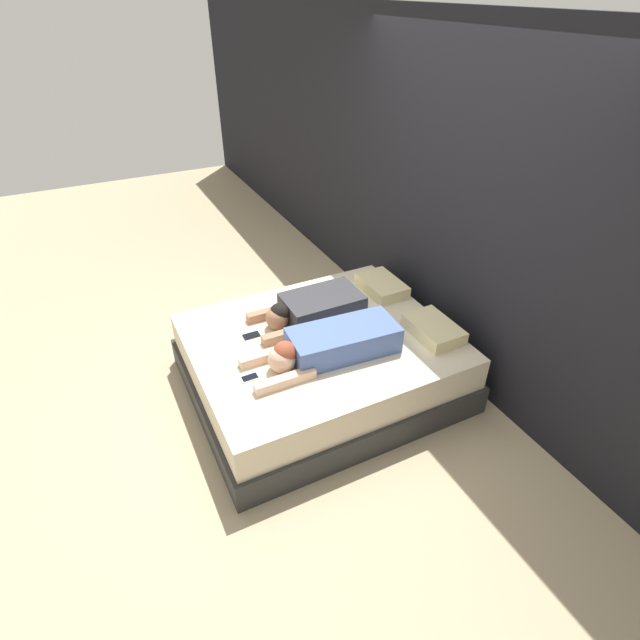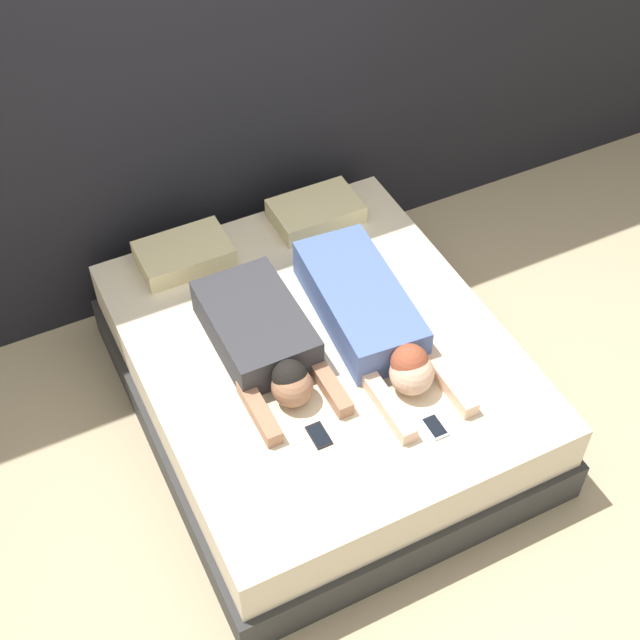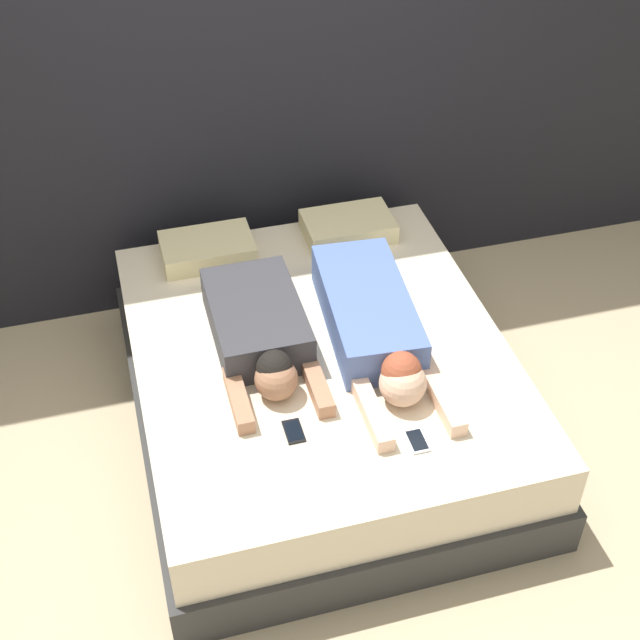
# 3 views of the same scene
# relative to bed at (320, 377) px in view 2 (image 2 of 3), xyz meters

# --- Properties ---
(ground_plane) EXTENTS (12.00, 12.00, 0.00)m
(ground_plane) POSITION_rel_bed_xyz_m (0.00, 0.00, -0.24)
(ground_plane) COLOR tan
(wall_back) EXTENTS (12.00, 0.06, 2.60)m
(wall_back) POSITION_rel_bed_xyz_m (0.00, 1.13, 1.06)
(wall_back) COLOR black
(wall_back) RESTS_ON ground_plane
(bed) EXTENTS (1.67, 1.97, 0.49)m
(bed) POSITION_rel_bed_xyz_m (0.00, 0.00, 0.00)
(bed) COLOR #2D2D2D
(bed) RESTS_ON ground_plane
(pillow_head_left) EXTENTS (0.45, 0.29, 0.10)m
(pillow_head_left) POSITION_rel_bed_xyz_m (-0.36, 0.78, 0.30)
(pillow_head_left) COLOR beige
(pillow_head_left) RESTS_ON bed
(pillow_head_right) EXTENTS (0.45, 0.29, 0.10)m
(pillow_head_right) POSITION_rel_bed_xyz_m (0.36, 0.78, 0.30)
(pillow_head_right) COLOR beige
(pillow_head_right) RESTS_ON bed
(person_left) EXTENTS (0.40, 0.88, 0.21)m
(person_left) POSITION_rel_bed_xyz_m (-0.25, 0.06, 0.34)
(person_left) COLOR #333338
(person_left) RESTS_ON bed
(person_right) EXTENTS (0.41, 1.14, 0.23)m
(person_right) POSITION_rel_bed_xyz_m (0.24, -0.04, 0.35)
(person_right) COLOR #4C66A5
(person_right) RESTS_ON bed
(cell_phone_left) EXTENTS (0.07, 0.13, 0.01)m
(cell_phone_left) POSITION_rel_bed_xyz_m (-0.24, -0.46, 0.25)
(cell_phone_left) COLOR black
(cell_phone_left) RESTS_ON bed
(cell_phone_right) EXTENTS (0.07, 0.13, 0.01)m
(cell_phone_right) POSITION_rel_bed_xyz_m (0.22, -0.64, 0.25)
(cell_phone_right) COLOR silver
(cell_phone_right) RESTS_ON bed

